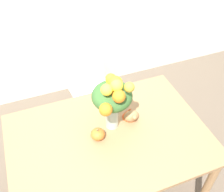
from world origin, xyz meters
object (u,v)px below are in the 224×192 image
object	(u,v)px
flower_vase	(112,98)
dining_chair_near_window	(92,89)
turkey_figurine	(130,114)
pumpkin	(98,134)

from	to	relation	value
flower_vase	dining_chair_near_window	xyz separation A→B (m)	(0.08, 0.79, -0.60)
flower_vase	turkey_figurine	size ratio (longest dim) A/B	3.11
dining_chair_near_window	pumpkin	bearing A→B (deg)	-110.97
turkey_figurine	dining_chair_near_window	world-z (taller)	dining_chair_near_window
flower_vase	dining_chair_near_window	distance (m)	0.99
pumpkin	turkey_figurine	distance (m)	0.31
flower_vase	turkey_figurine	world-z (taller)	flower_vase
pumpkin	flower_vase	bearing A→B (deg)	24.84
flower_vase	dining_chair_near_window	size ratio (longest dim) A/B	0.56
turkey_figurine	dining_chair_near_window	size ratio (longest dim) A/B	0.18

